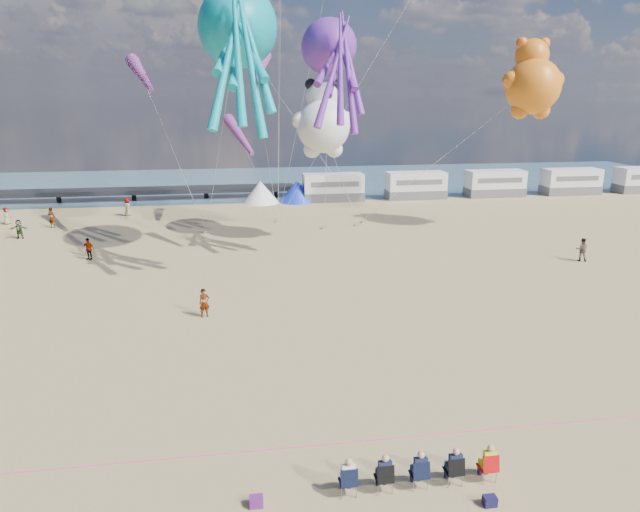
{
  "coord_description": "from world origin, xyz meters",
  "views": [
    {
      "loc": [
        -4.89,
        -21.71,
        11.6
      ],
      "look_at": [
        -0.66,
        6.0,
        3.54
      ],
      "focal_mm": 32.0,
      "sensor_mm": 36.0,
      "label": 1
    }
  ],
  "objects_px": {
    "kite_octopus_purple": "(329,47)",
    "beachgoer_4": "(19,229)",
    "tent_white": "(261,192)",
    "cooler_purple": "(256,501)",
    "beachgoer_5": "(52,218)",
    "kite_teddy_orange": "(533,86)",
    "cooler_navy": "(490,501)",
    "windsock_right": "(240,136)",
    "beachgoer_1": "(582,250)",
    "sandbag_a": "(207,232)",
    "motorhome_3": "(571,181)",
    "beachgoer_3": "(88,249)",
    "sandbag_d": "(364,221)",
    "spectator_row": "(419,468)",
    "motorhome_0": "(333,187)",
    "kite_octopus_teal": "(238,27)",
    "sandbag_b": "(325,228)",
    "beachgoer_6": "(7,216)",
    "beachgoer_0": "(127,207)",
    "motorhome_1": "(416,185)",
    "sandbag_c": "(357,225)",
    "sandbag_e": "(278,221)",
    "windsock_left": "(141,74)",
    "standing_person": "(204,303)",
    "tent_blue": "(297,191)",
    "windsock_mid": "(261,68)",
    "motorhome_2": "(495,183)"
  },
  "relations": [
    {
      "from": "cooler_purple",
      "to": "sandbag_a",
      "type": "xyz_separation_m",
      "value": [
        -2.71,
        34.34,
        -0.05
      ]
    },
    {
      "from": "spectator_row",
      "to": "cooler_purple",
      "type": "distance_m",
      "value": 4.95
    },
    {
      "from": "kite_octopus_purple",
      "to": "beachgoer_4",
      "type": "bearing_deg",
      "value": 176.42
    },
    {
      "from": "kite_octopus_teal",
      "to": "tent_blue",
      "type": "bearing_deg",
      "value": 66.46
    },
    {
      "from": "beachgoer_1",
      "to": "beachgoer_3",
      "type": "relative_size",
      "value": 1.05
    },
    {
      "from": "tent_white",
      "to": "sandbag_b",
      "type": "relative_size",
      "value": 8.0
    },
    {
      "from": "sandbag_c",
      "to": "sandbag_e",
      "type": "relative_size",
      "value": 1.0
    },
    {
      "from": "cooler_navy",
      "to": "windsock_right",
      "type": "relative_size",
      "value": 0.08
    },
    {
      "from": "beachgoer_1",
      "to": "beachgoer_5",
      "type": "bearing_deg",
      "value": 4.8
    },
    {
      "from": "sandbag_b",
      "to": "motorhome_1",
      "type": "bearing_deg",
      "value": 46.73
    },
    {
      "from": "motorhome_0",
      "to": "kite_octopus_teal",
      "type": "bearing_deg",
      "value": -115.9
    },
    {
      "from": "motorhome_1",
      "to": "cooler_purple",
      "type": "xyz_separation_m",
      "value": [
        -20.12,
        -47.66,
        -1.34
      ]
    },
    {
      "from": "standing_person",
      "to": "sandbag_c",
      "type": "relative_size",
      "value": 3.15
    },
    {
      "from": "sandbag_e",
      "to": "windsock_mid",
      "type": "distance_m",
      "value": 13.57
    },
    {
      "from": "motorhome_2",
      "to": "beachgoer_5",
      "type": "xyz_separation_m",
      "value": [
        -45.94,
        -9.25,
        -0.58
      ]
    },
    {
      "from": "tent_white",
      "to": "cooler_purple",
      "type": "relative_size",
      "value": 10.0
    },
    {
      "from": "motorhome_1",
      "to": "windsock_mid",
      "type": "relative_size",
      "value": 1.24
    },
    {
      "from": "motorhome_2",
      "to": "beachgoer_6",
      "type": "distance_m",
      "value": 50.96
    },
    {
      "from": "motorhome_3",
      "to": "beachgoer_6",
      "type": "relative_size",
      "value": 4.2
    },
    {
      "from": "motorhome_1",
      "to": "windsock_left",
      "type": "relative_size",
      "value": 0.95
    },
    {
      "from": "cooler_purple",
      "to": "beachgoer_1",
      "type": "xyz_separation_m",
      "value": [
        24.07,
        21.75,
        0.68
      ]
    },
    {
      "from": "tent_white",
      "to": "beachgoer_3",
      "type": "distance_m",
      "value": 24.27
    },
    {
      "from": "sandbag_d",
      "to": "kite_octopus_purple",
      "type": "bearing_deg",
      "value": -124.76
    },
    {
      "from": "sandbag_a",
      "to": "sandbag_c",
      "type": "xyz_separation_m",
      "value": [
        13.36,
        0.69,
        0.0
      ]
    },
    {
      "from": "motorhome_3",
      "to": "cooler_navy",
      "type": "bearing_deg",
      "value": -123.65
    },
    {
      "from": "motorhome_3",
      "to": "tent_white",
      "type": "relative_size",
      "value": 1.65
    },
    {
      "from": "motorhome_0",
      "to": "windsock_mid",
      "type": "relative_size",
      "value": 1.24
    },
    {
      "from": "kite_octopus_teal",
      "to": "windsock_left",
      "type": "distance_m",
      "value": 10.82
    },
    {
      "from": "cooler_purple",
      "to": "standing_person",
      "type": "bearing_deg",
      "value": 97.83
    },
    {
      "from": "motorhome_3",
      "to": "kite_octopus_purple",
      "type": "bearing_deg",
      "value": -150.89
    },
    {
      "from": "motorhome_3",
      "to": "sandbag_c",
      "type": "relative_size",
      "value": 13.2
    },
    {
      "from": "beachgoer_3",
      "to": "sandbag_d",
      "type": "distance_m",
      "value": 24.02
    },
    {
      "from": "motorhome_3",
      "to": "sandbag_e",
      "type": "relative_size",
      "value": 13.2
    },
    {
      "from": "motorhome_3",
      "to": "beachgoer_3",
      "type": "xyz_separation_m",
      "value": [
        -49.88,
        -20.24,
        -0.7
      ]
    },
    {
      "from": "beachgoer_5",
      "to": "beachgoer_4",
      "type": "bearing_deg",
      "value": 89.72
    },
    {
      "from": "kite_octopus_purple",
      "to": "kite_teddy_orange",
      "type": "xyz_separation_m",
      "value": [
        16.93,
        1.01,
        -2.75
      ]
    },
    {
      "from": "beachgoer_0",
      "to": "beachgoer_3",
      "type": "relative_size",
      "value": 1.1
    },
    {
      "from": "beachgoer_5",
      "to": "beachgoer_0",
      "type": "bearing_deg",
      "value": -120.93
    },
    {
      "from": "motorhome_0",
      "to": "windsock_right",
      "type": "bearing_deg",
      "value": -118.02
    },
    {
      "from": "tent_white",
      "to": "beachgoer_5",
      "type": "distance_m",
      "value": 21.08
    },
    {
      "from": "beachgoer_1",
      "to": "sandbag_a",
      "type": "xyz_separation_m",
      "value": [
        -26.78,
        12.59,
        -0.73
      ]
    },
    {
      "from": "beachgoer_0",
      "to": "windsock_mid",
      "type": "relative_size",
      "value": 0.33
    },
    {
      "from": "sandbag_b",
      "to": "kite_octopus_teal",
      "type": "relative_size",
      "value": 0.04
    },
    {
      "from": "spectator_row",
      "to": "kite_octopus_purple",
      "type": "bearing_deg",
      "value": 85.85
    },
    {
      "from": "beachgoer_3",
      "to": "windsock_right",
      "type": "relative_size",
      "value": 0.34
    },
    {
      "from": "beachgoer_6",
      "to": "windsock_right",
      "type": "xyz_separation_m",
      "value": [
        21.15,
        -12.24,
        7.79
      ]
    },
    {
      "from": "tent_blue",
      "to": "windsock_left",
      "type": "distance_m",
      "value": 22.59
    },
    {
      "from": "beachgoer_3",
      "to": "sandbag_c",
      "type": "relative_size",
      "value": 3.2
    },
    {
      "from": "beachgoer_0",
      "to": "kite_octopus_purple",
      "type": "bearing_deg",
      "value": -146.14
    },
    {
      "from": "sandbag_c",
      "to": "windsock_mid",
      "type": "height_order",
      "value": "windsock_mid"
    }
  ]
}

